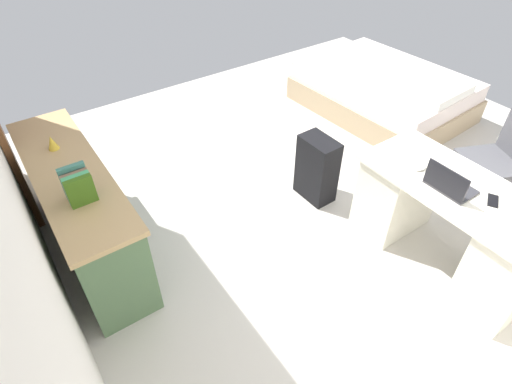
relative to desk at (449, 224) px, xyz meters
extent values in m
plane|color=beige|center=(1.01, 0.16, -0.38)|extent=(5.91, 5.91, 0.00)
cube|color=silver|center=(0.00, 0.00, 0.33)|extent=(1.44, 0.66, 0.04)
cube|color=beige|center=(-0.49, 0.00, -0.03)|extent=(0.40, 0.59, 0.70)
cube|color=beige|center=(0.49, 0.00, -0.03)|extent=(0.40, 0.59, 0.70)
cylinder|color=black|center=(0.20, -0.84, -0.36)|extent=(0.52, 0.52, 0.04)
cylinder|color=black|center=(0.20, -0.84, -0.17)|extent=(0.06, 0.06, 0.42)
cube|color=#4C4C51|center=(0.20, -0.84, 0.08)|extent=(0.61, 0.61, 0.08)
cube|color=#4C6B47|center=(1.70, 2.23, 0.00)|extent=(1.76, 0.44, 0.76)
cube|color=tan|center=(1.70, 2.23, 0.40)|extent=(1.80, 0.48, 0.04)
cube|color=#415B3C|center=(1.31, 2.01, -0.17)|extent=(0.67, 0.01, 0.27)
cube|color=#415B3C|center=(2.10, 2.01, -0.17)|extent=(0.67, 0.01, 0.27)
cube|color=tan|center=(1.93, -1.44, -0.24)|extent=(1.98, 1.51, 0.28)
cube|color=silver|center=(1.93, -1.44, 0.00)|extent=(1.91, 1.44, 0.20)
cube|color=white|center=(1.26, -1.48, 0.15)|extent=(0.52, 0.71, 0.10)
cube|color=black|center=(1.15, 0.30, -0.07)|extent=(0.36, 0.23, 0.62)
cube|color=#333338|center=(0.06, 0.07, 0.36)|extent=(0.31, 0.22, 0.02)
cube|color=black|center=(0.06, 0.18, 0.46)|extent=(0.31, 0.01, 0.19)
ellipsoid|color=white|center=(0.32, 0.07, 0.36)|extent=(0.06, 0.10, 0.03)
cube|color=black|center=(-0.19, -0.04, 0.35)|extent=(0.12, 0.15, 0.01)
cube|color=#385F17|center=(1.27, 2.23, 0.52)|extent=(0.04, 0.17, 0.20)
cube|color=#44A36A|center=(1.31, 2.23, 0.52)|extent=(0.04, 0.17, 0.20)
cube|color=#7E5D48|center=(1.35, 2.23, 0.52)|extent=(0.03, 0.17, 0.20)
cube|color=#3A7468|center=(1.39, 2.23, 0.53)|extent=(0.03, 0.17, 0.23)
cone|color=gold|center=(2.02, 2.23, 0.47)|extent=(0.08, 0.08, 0.11)
camera|label=1|loc=(-1.00, 2.46, 2.22)|focal=29.22mm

